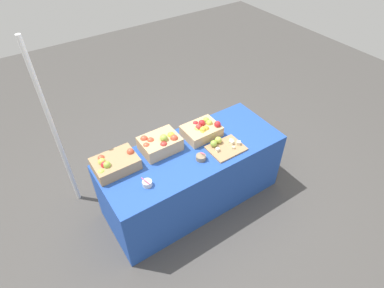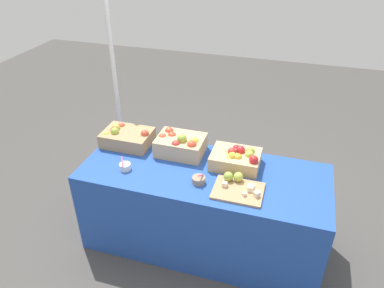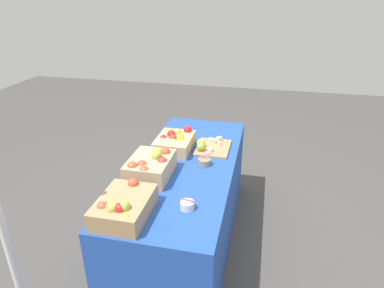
% 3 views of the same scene
% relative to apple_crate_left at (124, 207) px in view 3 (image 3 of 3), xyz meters
% --- Properties ---
extents(ground_plane, '(10.00, 10.00, 0.00)m').
position_rel_apple_crate_left_xyz_m(ground_plane, '(0.74, -0.20, -0.81)').
color(ground_plane, '#474442').
extents(table, '(1.90, 0.76, 0.74)m').
position_rel_apple_crate_left_xyz_m(table, '(0.74, -0.20, -0.44)').
color(table, '#234CAD').
rests_on(table, ground_plane).
extents(apple_crate_left, '(0.40, 0.29, 0.17)m').
position_rel_apple_crate_left_xyz_m(apple_crate_left, '(0.00, 0.00, 0.00)').
color(apple_crate_left, tan).
rests_on(apple_crate_left, table).
extents(apple_crate_middle, '(0.38, 0.29, 0.20)m').
position_rel_apple_crate_left_xyz_m(apple_crate_middle, '(0.48, -0.00, 0.02)').
color(apple_crate_middle, tan).
rests_on(apple_crate_middle, table).
extents(apple_crate_right, '(0.37, 0.29, 0.17)m').
position_rel_apple_crate_left_xyz_m(apple_crate_right, '(0.96, -0.05, 0.00)').
color(apple_crate_right, tan).
rests_on(apple_crate_right, table).
extents(cutting_board_front, '(0.35, 0.28, 0.09)m').
position_rel_apple_crate_left_xyz_m(cutting_board_front, '(1.03, -0.34, -0.04)').
color(cutting_board_front, tan).
rests_on(cutting_board_front, table).
extents(sample_bowl_near, '(0.09, 0.09, 0.10)m').
position_rel_apple_crate_left_xyz_m(sample_bowl_near, '(0.15, -0.35, -0.04)').
color(sample_bowl_near, silver).
rests_on(sample_bowl_near, table).
extents(sample_bowl_mid, '(0.10, 0.10, 0.10)m').
position_rel_apple_crate_left_xyz_m(sample_bowl_mid, '(0.74, -0.35, -0.04)').
color(sample_bowl_mid, gray).
rests_on(sample_bowl_mid, table).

